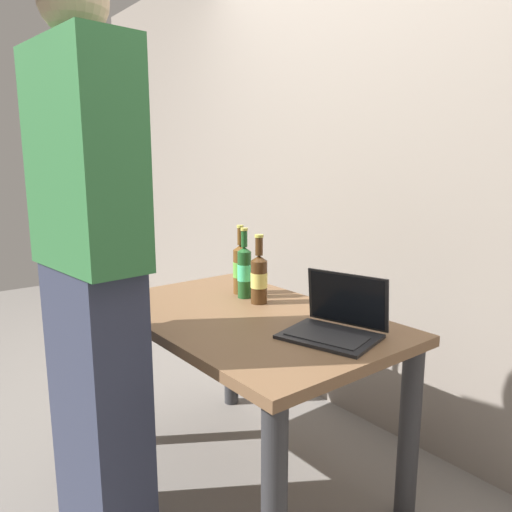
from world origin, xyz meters
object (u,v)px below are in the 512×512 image
object	(u,v)px
laptop	(336,323)
beer_bottle_green	(259,277)
beer_bottle_dark	(244,270)
beer_bottle_amber	(240,268)
person_figure	(91,268)

from	to	relation	value
laptop	beer_bottle_green	bearing A→B (deg)	175.84
laptop	beer_bottle_dark	distance (m)	0.60
beer_bottle_amber	beer_bottle_green	bearing A→B (deg)	-10.55
laptop	beer_bottle_green	distance (m)	0.49
beer_bottle_dark	beer_bottle_green	size ratio (longest dim) A/B	1.05
beer_bottle_dark	beer_bottle_green	bearing A→B (deg)	-1.99
laptop	beer_bottle_amber	xyz separation A→B (m)	(-0.66, 0.07, 0.08)
beer_bottle_amber	person_figure	xyz separation A→B (m)	(0.23, -0.78, 0.14)
beer_bottle_green	beer_bottle_amber	size ratio (longest dim) A/B	0.94
beer_bottle_green	person_figure	world-z (taller)	person_figure
laptop	beer_bottle_green	size ratio (longest dim) A/B	1.25
laptop	person_figure	world-z (taller)	person_figure
person_figure	beer_bottle_amber	bearing A→B (deg)	106.63
beer_bottle_green	person_figure	distance (m)	0.76
beer_bottle_amber	person_figure	world-z (taller)	person_figure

